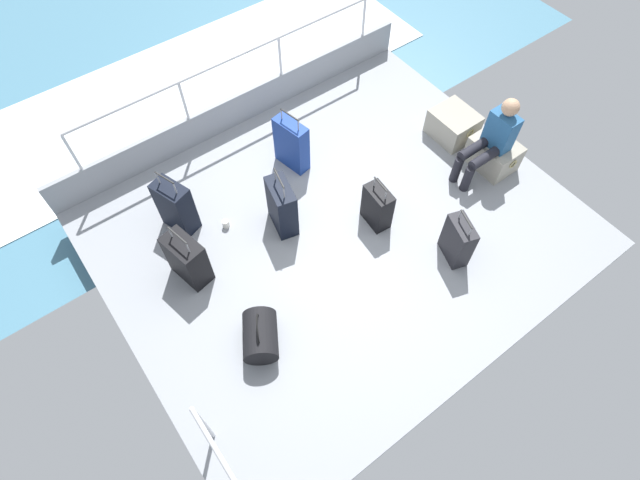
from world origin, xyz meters
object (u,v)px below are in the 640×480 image
suitcase_4 (187,259)px  suitcase_5 (176,207)px  suitcase_2 (458,241)px  paper_cup (226,224)px  cargo_crate_1 (493,154)px  passenger_seated (492,139)px  suitcase_3 (291,144)px  suitcase_1 (282,207)px  suitcase_0 (377,207)px  duffel_bag (260,336)px  cargo_crate_0 (453,125)px

suitcase_4 → suitcase_5: 0.70m
suitcase_2 → paper_cup: size_ratio=6.96×
cargo_crate_1 → suitcase_5: bearing=-112.7°
passenger_seated → suitcase_4: bearing=-103.0°
passenger_seated → paper_cup: size_ratio=10.75×
suitcase_2 → passenger_seated: bearing=120.7°
suitcase_3 → suitcase_1: bearing=-41.3°
suitcase_0 → duffel_bag: 1.96m
cargo_crate_0 → suitcase_0: suitcase_0 is taller
suitcase_3 → suitcase_2: bearing=17.0°
cargo_crate_0 → suitcase_5: bearing=-103.2°
cargo_crate_1 → suitcase_3: size_ratio=0.73×
suitcase_1 → duffel_bag: size_ratio=1.41×
cargo_crate_0 → suitcase_5: suitcase_5 is taller
cargo_crate_0 → suitcase_2: suitcase_2 is taller
duffel_bag → suitcase_4: bearing=-171.4°
cargo_crate_1 → suitcase_4: size_ratio=0.79×
cargo_crate_0 → suitcase_5: size_ratio=0.69×
suitcase_2 → suitcase_4: size_ratio=0.91×
suitcase_1 → paper_cup: 0.73m
suitcase_3 → duffel_bag: 2.43m
cargo_crate_1 → suitcase_1: bearing=-106.9°
suitcase_0 → paper_cup: (-0.97, -1.45, -0.22)m
passenger_seated → suitcase_3: (-1.50, -1.82, -0.22)m
suitcase_2 → paper_cup: 2.63m
suitcase_0 → suitcase_3: (-1.31, -0.27, 0.07)m
suitcase_0 → duffel_bag: size_ratio=1.15×
suitcase_2 → duffel_bag: size_ratio=1.17×
cargo_crate_0 → duffel_bag: duffel_bag is taller
cargo_crate_0 → suitcase_2: 1.88m
paper_cup → passenger_seated: bearing=68.8°
suitcase_0 → duffel_bag: bearing=-75.8°
suitcase_5 → paper_cup: suitcase_5 is taller
suitcase_5 → paper_cup: size_ratio=8.49×
duffel_bag → suitcase_3: bearing=137.7°
suitcase_1 → suitcase_5: (-0.70, -0.96, 0.01)m
suitcase_5 → suitcase_3: bearing=90.1°
suitcase_4 → paper_cup: bearing=117.7°
suitcase_1 → cargo_crate_1: bearing=73.1°
suitcase_0 → suitcase_4: (-0.65, -2.07, 0.03)m
suitcase_4 → suitcase_1: bearing=87.9°
passenger_seated → suitcase_5: (-1.50, -3.40, -0.22)m
duffel_bag → paper_cup: (-1.45, 0.45, -0.13)m
suitcase_1 → suitcase_5: size_ratio=0.98×
passenger_seated → duffel_bag: bearing=-85.2°
passenger_seated → suitcase_3: size_ratio=1.29×
suitcase_0 → suitcase_2: bearing=24.4°
suitcase_1 → suitcase_2: bearing=41.0°
suitcase_0 → suitcase_1: bearing=-124.2°
cargo_crate_1 → suitcase_1: size_ratio=0.72×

